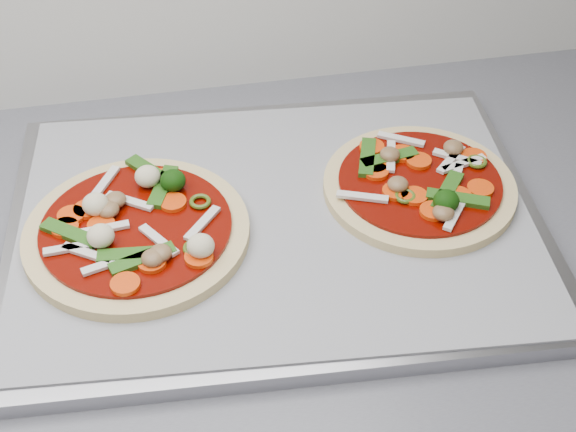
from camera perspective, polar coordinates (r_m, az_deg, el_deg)
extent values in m
cube|color=#5D5D63|center=(0.74, -14.56, -6.41)|extent=(3.60, 0.60, 0.04)
cube|color=#9B9A9F|center=(0.75, -0.88, -0.50)|extent=(0.51, 0.39, 0.02)
cube|color=gray|center=(0.75, -0.89, 0.01)|extent=(0.50, 0.38, 0.00)
cylinder|color=tan|center=(0.73, -10.69, -1.18)|extent=(0.26, 0.26, 0.01)
cylinder|color=#650B00|center=(0.73, -10.76, -0.76)|extent=(0.22, 0.22, 0.00)
cylinder|color=#E74500|center=(0.73, -13.14, -0.65)|extent=(0.03, 0.03, 0.00)
cube|color=silver|center=(0.75, -11.18, 1.04)|extent=(0.04, 0.03, 0.00)
ellipsoid|color=beige|center=(0.71, -13.18, -1.39)|extent=(0.03, 0.03, 0.02)
cube|color=#2A5E17|center=(0.70, -11.07, -2.73)|extent=(0.06, 0.02, 0.00)
cylinder|color=#E74500|center=(0.73, -15.59, -0.80)|extent=(0.04, 0.04, 0.00)
cube|color=silver|center=(0.69, -12.58, -3.31)|extent=(0.05, 0.02, 0.00)
ellipsoid|color=beige|center=(0.76, -9.96, 2.79)|extent=(0.03, 0.03, 0.02)
ellipsoid|color=brown|center=(0.69, -9.06, -2.62)|extent=(0.03, 0.03, 0.01)
cube|color=#2A5E17|center=(0.73, -15.21, -1.21)|extent=(0.05, 0.05, 0.00)
cylinder|color=#E74500|center=(0.75, -14.09, 0.47)|extent=(0.03, 0.03, 0.00)
cube|color=silver|center=(0.77, -12.90, 2.33)|extent=(0.03, 0.05, 0.00)
ellipsoid|color=brown|center=(0.68, -9.59, -2.97)|extent=(0.03, 0.03, 0.01)
cylinder|color=#E74500|center=(0.69, -9.65, -3.25)|extent=(0.03, 0.03, 0.00)
cube|color=#2A5E17|center=(0.69, -10.30, -3.03)|extent=(0.06, 0.03, 0.00)
ellipsoid|color=#133E08|center=(0.75, -8.19, 2.51)|extent=(0.03, 0.03, 0.02)
cube|color=silver|center=(0.70, -9.17, -1.71)|extent=(0.03, 0.04, 0.00)
cube|color=silver|center=(0.70, -14.08, -2.60)|extent=(0.04, 0.03, 0.00)
cube|color=silver|center=(0.72, -13.09, -0.91)|extent=(0.05, 0.01, 0.00)
torus|color=#3E5414|center=(0.69, -6.67, -2.27)|extent=(0.02, 0.02, 0.00)
ellipsoid|color=beige|center=(0.68, -6.23, -2.12)|extent=(0.03, 0.03, 0.02)
cube|color=#2A5E17|center=(0.78, -9.76, 3.14)|extent=(0.05, 0.05, 0.00)
cube|color=silver|center=(0.71, -15.13, -2.19)|extent=(0.05, 0.01, 0.00)
cylinder|color=#E74500|center=(0.74, -8.18, 0.96)|extent=(0.03, 0.03, 0.00)
torus|color=#3E5414|center=(0.74, -6.27, 1.03)|extent=(0.03, 0.03, 0.00)
cube|color=#2A5E17|center=(0.76, -8.89, 2.08)|extent=(0.03, 0.06, 0.00)
cube|color=silver|center=(0.71, -6.11, -0.52)|extent=(0.04, 0.04, 0.00)
ellipsoid|color=beige|center=(0.74, -13.53, 0.82)|extent=(0.03, 0.03, 0.02)
ellipsoid|color=brown|center=(0.75, -12.17, 1.13)|extent=(0.03, 0.03, 0.01)
cylinder|color=#E74500|center=(0.67, -11.50, -4.76)|extent=(0.03, 0.03, 0.00)
cylinder|color=#E74500|center=(0.69, -6.36, -2.92)|extent=(0.03, 0.03, 0.00)
cylinder|color=#E74500|center=(0.75, -15.16, 0.04)|extent=(0.03, 0.03, 0.00)
ellipsoid|color=brown|center=(0.74, -12.66, 0.45)|extent=(0.03, 0.03, 0.01)
cylinder|color=#E74500|center=(0.77, -9.06, 2.71)|extent=(0.03, 0.03, 0.00)
cylinder|color=tan|center=(0.78, 9.31, 2.07)|extent=(0.19, 0.19, 0.01)
cylinder|color=#650B00|center=(0.77, 9.36, 2.45)|extent=(0.16, 0.16, 0.00)
cube|color=silver|center=(0.82, 8.04, 5.43)|extent=(0.04, 0.03, 0.00)
cube|color=#2A5E17|center=(0.79, 5.66, 4.17)|extent=(0.03, 0.06, 0.00)
torus|color=#3E5414|center=(0.80, 13.27, 3.78)|extent=(0.02, 0.02, 0.00)
cube|color=silver|center=(0.80, 11.52, 3.97)|extent=(0.04, 0.04, 0.00)
cube|color=silver|center=(0.74, 11.84, 0.18)|extent=(0.04, 0.04, 0.00)
cube|color=#2A5E17|center=(0.76, 11.27, 1.75)|extent=(0.05, 0.05, 0.00)
cube|color=#2A5E17|center=(0.79, 7.22, 4.11)|extent=(0.06, 0.02, 0.00)
cylinder|color=#E74500|center=(0.79, 9.28, 3.89)|extent=(0.03, 0.03, 0.00)
torus|color=#3E5414|center=(0.75, 8.33, 1.40)|extent=(0.02, 0.02, 0.00)
ellipsoid|color=brown|center=(0.79, 7.25, 4.37)|extent=(0.02, 0.02, 0.01)
cube|color=silver|center=(0.74, 5.31, 1.37)|extent=(0.05, 0.02, 0.00)
cylinder|color=#E74500|center=(0.80, 5.98, 4.91)|extent=(0.03, 0.03, 0.00)
cylinder|color=#E74500|center=(0.75, 8.98, 1.42)|extent=(0.03, 0.03, 0.00)
cylinder|color=#E74500|center=(0.76, 12.00, 1.42)|extent=(0.03, 0.03, 0.00)
cylinder|color=#E74500|center=(0.78, 6.21, 3.58)|extent=(0.03, 0.03, 0.00)
cube|color=silver|center=(0.77, 11.78, 2.53)|extent=(0.03, 0.05, 0.00)
ellipsoid|color=brown|center=(0.81, 11.68, 4.79)|extent=(0.03, 0.03, 0.01)
cylinder|color=#E74500|center=(0.81, 13.08, 4.12)|extent=(0.03, 0.03, 0.00)
ellipsoid|color=#133E08|center=(0.74, 11.18, 1.05)|extent=(0.03, 0.03, 0.02)
cube|color=silver|center=(0.80, 12.39, 3.67)|extent=(0.05, 0.02, 0.00)
cylinder|color=#E74500|center=(0.77, 6.26, 3.17)|extent=(0.03, 0.03, 0.00)
cylinder|color=#E74500|center=(0.74, 10.28, 0.35)|extent=(0.03, 0.03, 0.00)
cube|color=silver|center=(0.80, 11.93, 4.06)|extent=(0.04, 0.04, 0.00)
cylinder|color=#E74500|center=(0.75, 7.65, 1.74)|extent=(0.03, 0.03, 0.00)
ellipsoid|color=brown|center=(0.73, 10.99, 0.24)|extent=(0.03, 0.03, 0.01)
cube|color=#2A5E17|center=(0.75, 11.98, 1.22)|extent=(0.06, 0.04, 0.00)
cylinder|color=#E74500|center=(0.80, 8.17, 4.42)|extent=(0.03, 0.03, 0.00)
cylinder|color=#E74500|center=(0.77, 13.52, 1.91)|extent=(0.03, 0.03, 0.00)
ellipsoid|color=brown|center=(0.75, 7.82, 2.25)|extent=(0.02, 0.02, 0.01)
cube|color=silver|center=(0.79, 7.33, 4.23)|extent=(0.02, 0.05, 0.00)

